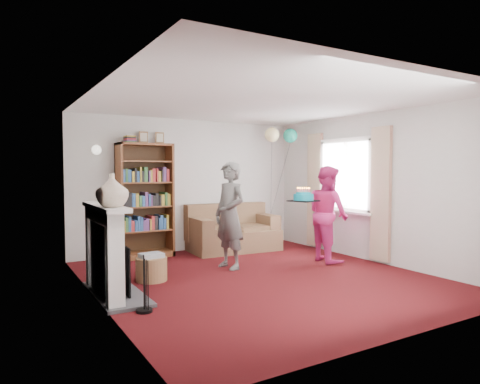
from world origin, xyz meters
TOP-DOWN VIEW (x-y plane):
  - ground at (0.00, 0.00)m, footprint 5.00×5.00m
  - wall_back at (0.00, 2.51)m, footprint 4.50×0.02m
  - wall_left at (-2.26, 0.00)m, footprint 0.02×5.00m
  - wall_right at (2.26, 0.00)m, footprint 0.02×5.00m
  - ceiling at (0.00, 0.00)m, footprint 4.50×5.00m
  - fireplace at (-2.09, 0.19)m, footprint 0.55×1.80m
  - window_bay at (2.21, 0.60)m, footprint 0.14×2.02m
  - wall_sconce at (-1.75, 2.36)m, footprint 0.16×0.23m
  - bookcase at (-0.95, 2.30)m, footprint 0.95×0.42m
  - sofa at (0.70, 2.07)m, footprint 1.67×0.88m
  - wicker_basket at (-1.40, 0.65)m, footprint 0.43×0.43m
  - person_striped at (-0.08, 0.77)m, footprint 0.51×0.67m
  - person_magenta at (1.60, 0.38)m, footprint 0.73×0.87m
  - birthday_cake at (1.00, 0.29)m, footprint 0.38×0.38m
  - balloons at (1.62, 1.75)m, footprint 0.72×0.28m
  - mantel_vase at (-2.12, -0.15)m, footprint 0.39×0.39m

SIDE VIEW (x-z plane):
  - ground at x=0.00m, z-range 0.00..0.00m
  - wicker_basket at x=-1.40m, z-range -0.02..0.37m
  - sofa at x=0.70m, z-range -0.11..0.78m
  - fireplace at x=-2.09m, z-range -0.05..1.07m
  - person_magenta at x=1.60m, z-range 0.00..1.61m
  - person_striped at x=-0.08m, z-range 0.00..1.67m
  - bookcase at x=-0.95m, z-range -0.13..2.09m
  - birthday_cake at x=1.00m, z-range 1.00..1.22m
  - window_bay at x=2.21m, z-range 0.10..2.30m
  - wall_back at x=0.00m, z-range 0.00..2.50m
  - wall_left at x=-2.26m, z-range 0.00..2.50m
  - wall_right at x=2.26m, z-range 0.00..2.50m
  - mantel_vase at x=-2.12m, z-range 1.12..1.50m
  - wall_sconce at x=-1.75m, z-range 1.80..1.96m
  - balloons at x=1.62m, z-range 1.37..3.07m
  - ceiling at x=0.00m, z-range 2.50..2.51m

